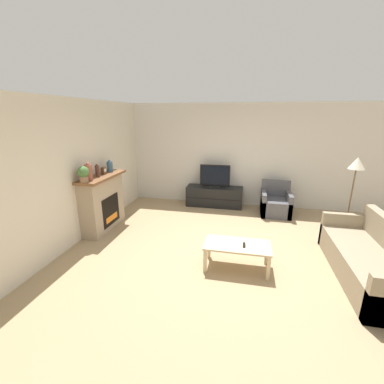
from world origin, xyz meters
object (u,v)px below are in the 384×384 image
(floor_lamp, at_px, (356,171))
(mantel_clock, at_px, (104,171))
(mantel_vase_centre_left, at_px, (97,171))
(coffee_table, at_px, (237,247))
(remote, at_px, (244,245))
(potted_plant, at_px, (83,173))
(mantel_vase_right, at_px, (110,166))
(mantel_vase_left, at_px, (89,172))
(tv_stand, at_px, (214,196))
(tv, at_px, (215,177))
(armchair, at_px, (275,204))
(couch, at_px, (371,261))
(fireplace, at_px, (103,202))

(floor_lamp, bearing_deg, mantel_clock, -175.38)
(mantel_vase_centre_left, height_order, floor_lamp, floor_lamp)
(coffee_table, bearing_deg, remote, -10.99)
(coffee_table, bearing_deg, potted_plant, 172.24)
(mantel_vase_centre_left, relative_size, remote, 1.73)
(potted_plant, bearing_deg, mantel_vase_right, 90.00)
(mantel_vase_left, xyz_separation_m, coffee_table, (2.88, -0.56, -0.98))
(mantel_vase_right, bearing_deg, mantel_vase_left, -90.00)
(tv_stand, bearing_deg, mantel_vase_right, -143.97)
(mantel_vase_left, bearing_deg, mantel_vase_centre_left, 90.00)
(tv, distance_m, armchair, 1.68)
(mantel_vase_centre_left, distance_m, coffee_table, 3.14)
(mantel_clock, xyz_separation_m, armchair, (3.71, 1.55, -0.99))
(mantel_vase_left, xyz_separation_m, mantel_vase_right, (-0.00, 0.79, -0.04))
(mantel_vase_left, height_order, tv, mantel_vase_left)
(potted_plant, relative_size, tv, 0.38)
(tv, height_order, couch, tv)
(remote, bearing_deg, mantel_vase_right, 155.12)
(fireplace, bearing_deg, tv_stand, 42.10)
(mantel_vase_left, bearing_deg, floor_lamp, 10.58)
(fireplace, bearing_deg, coffee_table, -18.15)
(mantel_vase_left, bearing_deg, mantel_clock, 89.92)
(armchair, xyz_separation_m, coffee_table, (-0.84, -2.63, 0.10))
(mantel_vase_centre_left, bearing_deg, coffee_table, -16.47)
(tv_stand, relative_size, tv, 1.87)
(potted_plant, height_order, tv_stand, potted_plant)
(coffee_table, bearing_deg, tv_stand, 104.20)
(mantel_vase_left, bearing_deg, couch, -4.81)
(mantel_vase_centre_left, height_order, mantel_vase_right, mantel_vase_right)
(mantel_vase_right, xyz_separation_m, floor_lamp, (4.94, 0.14, 0.08))
(coffee_table, height_order, remote, remote)
(mantel_clock, height_order, tv, mantel_clock)
(fireplace, relative_size, floor_lamp, 0.79)
(mantel_vase_right, distance_m, mantel_clock, 0.27)
(mantel_vase_left, distance_m, remote, 3.17)
(tv, height_order, coffee_table, tv)
(armchair, xyz_separation_m, remote, (-0.73, -2.65, 0.17))
(mantel_clock, bearing_deg, mantel_vase_left, -90.08)
(mantel_vase_left, bearing_deg, potted_plant, -90.00)
(mantel_vase_left, bearing_deg, coffee_table, -10.93)
(tv_stand, distance_m, tv, 0.55)
(mantel_vase_centre_left, xyz_separation_m, armchair, (3.71, 1.78, -1.04))
(mantel_vase_right, bearing_deg, couch, -13.80)
(mantel_vase_left, bearing_deg, mantel_vase_right, 90.00)
(mantel_clock, height_order, remote, mantel_clock)
(potted_plant, xyz_separation_m, armchair, (3.71, 2.23, -1.08))
(mantel_vase_centre_left, bearing_deg, mantel_vase_left, -90.00)
(mantel_vase_left, distance_m, tv_stand, 3.36)
(mantel_vase_centre_left, distance_m, floor_lamp, 4.98)
(remote, bearing_deg, armchair, 74.24)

